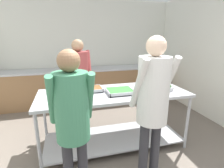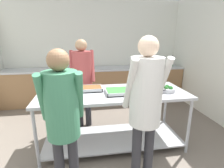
% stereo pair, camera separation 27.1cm
% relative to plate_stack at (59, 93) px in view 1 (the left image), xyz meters
% --- Properties ---
extents(wall_rear, '(4.83, 0.06, 2.65)m').
position_rel_plate_stack_xyz_m(wall_rear, '(0.67, 2.31, 0.40)').
color(wall_rear, silver).
rests_on(wall_rear, ground_plane).
extents(wall_right, '(0.06, 3.86, 2.65)m').
position_rel_plate_stack_xyz_m(wall_right, '(3.06, 0.43, 0.40)').
color(wall_right, silver).
rests_on(wall_right, ground_plane).
extents(back_counter, '(4.67, 0.65, 0.90)m').
position_rel_plate_stack_xyz_m(back_counter, '(0.67, 1.94, -0.47)').
color(back_counter, olive).
rests_on(back_counter, ground_plane).
extents(serving_counter, '(2.24, 0.87, 0.90)m').
position_rel_plate_stack_xyz_m(serving_counter, '(0.80, -0.12, -0.31)').
color(serving_counter, '#ADAFB5').
rests_on(serving_counter, ground_plane).
extents(plate_stack, '(0.27, 0.27, 0.04)m').
position_rel_plate_stack_xyz_m(plate_stack, '(0.00, 0.00, 0.00)').
color(plate_stack, white).
rests_on(plate_stack, serving_counter).
extents(serving_tray_vegetables, '(0.48, 0.28, 0.05)m').
position_rel_plate_stack_xyz_m(serving_tray_vegetables, '(0.41, 0.03, 0.01)').
color(serving_tray_vegetables, '#ADAFB5').
rests_on(serving_tray_vegetables, serving_counter).
extents(serving_tray_roast, '(0.39, 0.33, 0.05)m').
position_rel_plate_stack_xyz_m(serving_tray_roast, '(0.88, -0.19, 0.01)').
color(serving_tray_roast, '#ADAFB5').
rests_on(serving_tray_roast, serving_counter).
extents(sauce_pan, '(0.38, 0.24, 0.07)m').
position_rel_plate_stack_xyz_m(sauce_pan, '(1.30, -0.31, 0.02)').
color(sauce_pan, '#ADAFB5').
rests_on(sauce_pan, serving_counter).
extents(broccoli_bowl, '(0.21, 0.21, 0.10)m').
position_rel_plate_stack_xyz_m(broccoli_bowl, '(1.63, -0.24, 0.02)').
color(broccoli_bowl, '#B2B2B7').
rests_on(broccoli_bowl, serving_counter).
extents(guest_serving_left, '(0.45, 0.36, 1.74)m').
position_rel_plate_stack_xyz_m(guest_serving_left, '(1.02, -0.93, 0.16)').
color(guest_serving_left, '#2D2D33').
rests_on(guest_serving_left, ground_plane).
extents(guest_serving_right, '(0.44, 0.33, 1.62)m').
position_rel_plate_stack_xyz_m(guest_serving_right, '(0.15, -0.95, 0.08)').
color(guest_serving_right, '#2D2D33').
rests_on(guest_serving_right, ground_plane).
extents(cook_behind_counter, '(0.45, 0.36, 1.67)m').
position_rel_plate_stack_xyz_m(cook_behind_counter, '(0.35, 0.59, 0.11)').
color(cook_behind_counter, '#2D2D33').
rests_on(cook_behind_counter, ground_plane).
extents(water_bottle, '(0.08, 0.08, 0.30)m').
position_rel_plate_stack_xyz_m(water_bottle, '(2.80, 1.89, 0.12)').
color(water_bottle, '#23602D').
rests_on(water_bottle, back_counter).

